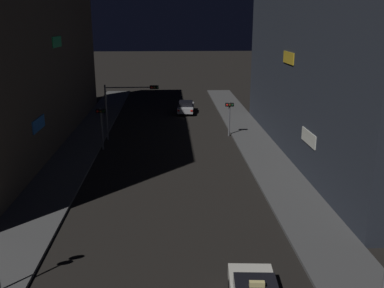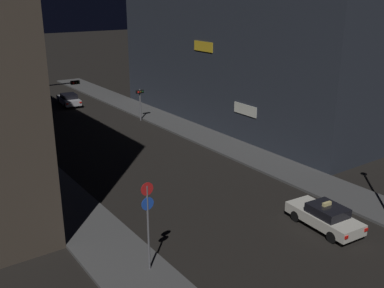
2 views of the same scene
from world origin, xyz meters
The scene contains 8 objects.
sidewalk_left centered at (-7.71, 30.10, 0.08)m, with size 3.49×64.20×0.17m, color #4C4C4C.
sidewalk_right centered at (7.71, 30.10, 0.08)m, with size 3.49×64.20×0.17m, color #4C4C4C.
building_facade_left centered at (-12.67, 34.28, 9.71)m, with size 6.49×35.81×19.42m.
building_facade_right centered at (13.84, 29.97, 8.57)m, with size 8.84×30.50×17.14m.
far_car centered at (2.02, 46.51, 0.73)m, with size 2.18×4.59×1.42m.
traffic_light_overhead centered at (-3.80, 35.06, 3.76)m, with size 4.91×0.41×5.13m.
traffic_light_left_kerb centered at (-5.72, 31.99, 2.61)m, with size 0.80×0.42×3.63m.
traffic_light_right_kerb centered at (5.72, 35.79, 2.40)m, with size 0.80×0.41×3.30m.
Camera 1 is at (0.06, -3.17, 10.75)m, focal length 39.58 mm.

